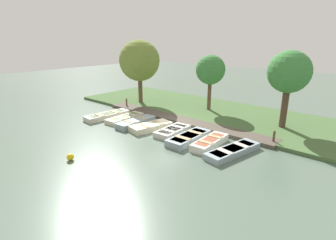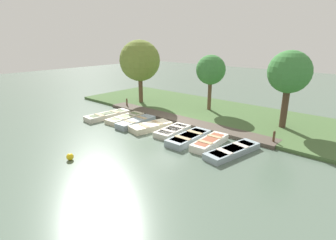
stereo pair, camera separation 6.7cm
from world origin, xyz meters
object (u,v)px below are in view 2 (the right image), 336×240
rowboat_5 (189,138)px  park_tree_far_left (140,61)px  rowboat_2 (136,122)px  rowboat_7 (232,151)px  buoy (70,157)px  rowboat_0 (108,115)px  mooring_post_far (274,138)px  rowboat_4 (173,131)px  rowboat_1 (125,118)px  rowboat_3 (151,126)px  rowboat_6 (210,142)px  mooring_post_near (127,103)px  park_tree_left (211,70)px  park_tree_center (289,73)px

rowboat_5 → park_tree_far_left: park_tree_far_left is taller
rowboat_2 → rowboat_7: 7.52m
buoy → rowboat_0: bearing=-141.0°
rowboat_2 → mooring_post_far: size_ratio=3.60×
rowboat_4 → buoy: rowboat_4 is taller
rowboat_7 → buoy: bearing=-32.8°
rowboat_1 → rowboat_5: bearing=84.8°
rowboat_3 → rowboat_6: rowboat_6 is taller
rowboat_3 → mooring_post_near: bearing=-103.7°
rowboat_6 → rowboat_7: bearing=81.7°
rowboat_5 → mooring_post_far: size_ratio=3.71×
rowboat_6 → mooring_post_near: 10.45m
rowboat_5 → rowboat_6: rowboat_6 is taller
rowboat_7 → rowboat_4: bearing=-82.5°
rowboat_2 → rowboat_4: size_ratio=1.15×
rowboat_4 → rowboat_5: bearing=74.1°
mooring_post_far → rowboat_4: bearing=-67.0°
rowboat_1 → park_tree_left: size_ratio=0.67×
mooring_post_near → mooring_post_far: (0.00, 12.84, 0.00)m
rowboat_2 → rowboat_5: bearing=88.2°
rowboat_0 → mooring_post_near: mooring_post_near is taller
park_tree_left → rowboat_2: bearing=-17.7°
rowboat_1 → buoy: size_ratio=8.68×
rowboat_4 → mooring_post_near: bearing=-111.9°
park_tree_far_left → park_tree_center: size_ratio=1.11×
rowboat_2 → park_tree_far_left: 7.18m
rowboat_0 → park_tree_left: park_tree_left is taller
rowboat_3 → rowboat_6: (-0.18, 4.55, 0.01)m
park_tree_far_left → rowboat_3: bearing=51.9°
mooring_post_near → park_tree_far_left: bearing=-177.9°
rowboat_5 → park_tree_left: (-6.34, -2.65, 3.24)m
rowboat_2 → rowboat_3: bearing=88.8°
rowboat_6 → rowboat_3: bearing=-90.8°
mooring_post_far → park_tree_center: bearing=-170.1°
rowboat_0 → rowboat_1: bearing=113.0°
park_tree_left → mooring_post_near: bearing=-59.3°
rowboat_6 → rowboat_7: 1.52m
buoy → rowboat_2: bearing=-164.2°
rowboat_2 → park_tree_center: 10.61m
park_tree_far_left → rowboat_7: bearing=69.4°
rowboat_5 → park_tree_center: size_ratio=0.62×
rowboat_6 → park_tree_left: size_ratio=0.62×
mooring_post_near → rowboat_3: bearing=64.4°
rowboat_3 → mooring_post_far: size_ratio=3.50×
rowboat_1 → rowboat_2: bearing=78.1°
rowboat_0 → rowboat_7: 10.47m
mooring_post_far → rowboat_7: bearing=-24.2°
rowboat_4 → rowboat_5: size_ratio=0.84×
mooring_post_near → park_tree_far_left: (-1.76, -0.06, 3.53)m
park_tree_center → rowboat_3: bearing=-49.6°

